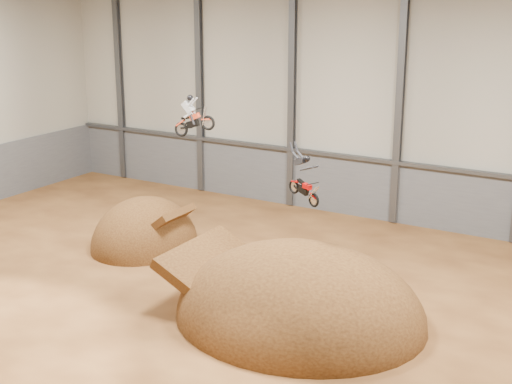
% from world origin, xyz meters
% --- Properties ---
extents(floor, '(40.00, 40.00, 0.00)m').
position_xyz_m(floor, '(0.00, 0.00, 0.00)').
color(floor, '#543016').
rests_on(floor, ground).
extents(back_wall, '(40.00, 0.10, 14.00)m').
position_xyz_m(back_wall, '(0.00, 15.00, 7.00)').
color(back_wall, '#ACA899').
rests_on(back_wall, ground).
extents(lower_band_back, '(39.80, 0.18, 3.50)m').
position_xyz_m(lower_band_back, '(0.00, 14.90, 1.75)').
color(lower_band_back, slate).
rests_on(lower_band_back, ground).
extents(steel_rail, '(39.80, 0.35, 0.20)m').
position_xyz_m(steel_rail, '(0.00, 14.75, 3.55)').
color(steel_rail, '#47494F').
rests_on(steel_rail, lower_band_back).
extents(steel_column_0, '(0.40, 0.36, 13.90)m').
position_xyz_m(steel_column_0, '(-16.67, 14.80, 7.00)').
color(steel_column_0, '#47494F').
rests_on(steel_column_0, ground).
extents(steel_column_1, '(0.40, 0.36, 13.90)m').
position_xyz_m(steel_column_1, '(-10.00, 14.80, 7.00)').
color(steel_column_1, '#47494F').
rests_on(steel_column_1, ground).
extents(steel_column_2, '(0.40, 0.36, 13.90)m').
position_xyz_m(steel_column_2, '(-3.33, 14.80, 7.00)').
color(steel_column_2, '#47494F').
rests_on(steel_column_2, ground).
extents(steel_column_3, '(0.40, 0.36, 13.90)m').
position_xyz_m(steel_column_3, '(3.33, 14.80, 7.00)').
color(steel_column_3, '#47494F').
rests_on(steel_column_3, ground).
extents(takeoff_ramp, '(5.21, 6.01, 5.21)m').
position_xyz_m(takeoff_ramp, '(-6.46, 4.48, 0.00)').
color(takeoff_ramp, '#3C220F').
rests_on(takeoff_ramp, ground).
extents(landing_ramp, '(10.43, 9.23, 6.02)m').
position_xyz_m(landing_ramp, '(4.32, 1.03, 0.00)').
color(landing_ramp, '#3C220F').
rests_on(landing_ramp, ground).
extents(fmx_rider_a, '(2.87, 1.18, 2.64)m').
position_xyz_m(fmx_rider_a, '(-3.97, 5.83, 7.05)').
color(fmx_rider_a, '#EF4624').
extents(fmx_rider_b, '(2.96, 1.79, 2.63)m').
position_xyz_m(fmx_rider_b, '(3.55, 2.71, 5.57)').
color(fmx_rider_b, '#BC0807').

